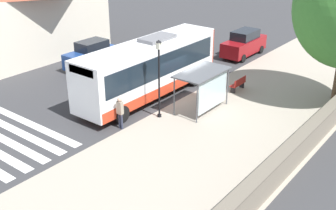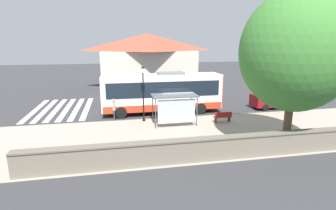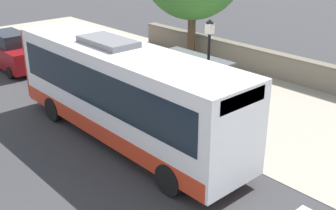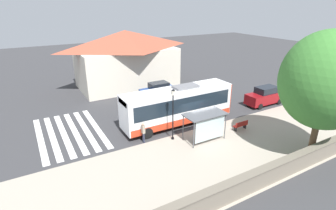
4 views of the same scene
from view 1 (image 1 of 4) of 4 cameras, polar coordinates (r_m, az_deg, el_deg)
ground_plane at (r=26.23m, az=1.72°, el=0.78°), size 120.00×120.00×0.00m
sidewalk_plaza at (r=24.09m, az=10.37°, el=-1.83°), size 9.00×44.00×0.02m
stone_wall at (r=22.47m, az=19.60°, el=-3.03°), size 0.60×20.00×1.32m
background_building at (r=36.02m, az=-19.72°, el=12.32°), size 8.12×13.11×7.49m
bus at (r=25.98m, az=-2.53°, el=5.09°), size 2.60×10.73×3.72m
bus_shelter at (r=24.03m, az=4.96°, el=3.63°), size 1.86×3.50×2.38m
pedestrian at (r=22.32m, az=-6.51°, el=-0.71°), size 0.34×0.24×1.81m
bench at (r=27.74m, az=9.51°, el=2.84°), size 0.40×1.46×0.88m
street_lamp_near at (r=22.89m, az=-1.23°, el=4.38°), size 0.28×0.28×4.50m
parked_car_behind_bus at (r=34.91m, az=10.26°, el=8.17°), size 1.83×4.70×2.08m
parked_car_far_lane at (r=31.86m, az=-10.27°, el=6.64°), size 1.84×4.23×2.10m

